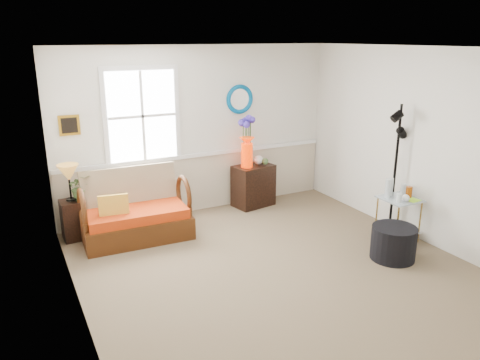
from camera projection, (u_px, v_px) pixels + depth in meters
name	position (u px, v px, depth m)	size (l,w,h in m)	color
floor	(282.00, 274.00, 5.58)	(4.50, 5.00, 0.01)	brown
ceiling	(289.00, 48.00, 4.81)	(4.50, 5.00, 0.01)	white
walls	(285.00, 169.00, 5.19)	(4.51, 5.01, 2.60)	silver
wainscot	(201.00, 183.00, 7.55)	(4.46, 0.02, 0.90)	#BDAD96
chair_rail	(201.00, 155.00, 7.40)	(4.46, 0.04, 0.06)	white
window	(142.00, 116.00, 6.81)	(1.14, 0.06, 1.44)	white
picture	(69.00, 125.00, 6.39)	(0.28, 0.03, 0.28)	gold
mirror	(239.00, 99.00, 7.47)	(0.47, 0.47, 0.07)	#0078A4
loveseat	(135.00, 206.00, 6.45)	(1.45, 0.82, 0.95)	#482508
throw_pillow	(114.00, 209.00, 6.23)	(0.39, 0.10, 0.39)	#BF7016
lamp_stand	(74.00, 220.00, 6.48)	(0.32, 0.32, 0.56)	black
table_lamp	(69.00, 183.00, 6.30)	(0.28, 0.28, 0.52)	#B37A2D
potted_plant	(80.00, 190.00, 6.43)	(0.31, 0.35, 0.27)	#415F31
cabinet	(253.00, 186.00, 7.75)	(0.64, 0.41, 0.69)	black
flower_vase	(247.00, 142.00, 7.45)	(0.24, 0.24, 0.82)	#E72A00
side_table	(398.00, 219.00, 6.45)	(0.48, 0.48, 0.61)	#B28C39
tabletop_items	(401.00, 189.00, 6.33)	(0.44, 0.44, 0.26)	silver
floor_lamp	(395.00, 170.00, 6.57)	(0.27, 0.27, 1.84)	black
ottoman	(393.00, 243.00, 5.91)	(0.56, 0.56, 0.43)	black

